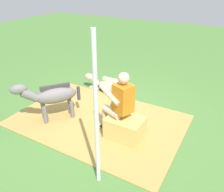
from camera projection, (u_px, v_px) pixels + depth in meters
ground_plane at (105, 114)px, 5.11m from camera, size 24.00×24.00×0.00m
hay_patch at (98, 120)px, 4.87m from camera, size 3.44×2.34×0.02m
hay_bale at (125, 128)px, 4.26m from camera, size 0.66×0.49×0.43m
person_seated at (119, 102)px, 4.13m from camera, size 0.72×0.56×1.31m
pony_standing at (52, 96)px, 4.67m from camera, size 0.95×1.15×0.92m
pony_lying at (110, 87)px, 5.94m from camera, size 1.33×0.40×0.42m
tent_pole_left at (96, 117)px, 2.95m from camera, size 0.06×0.06×2.23m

